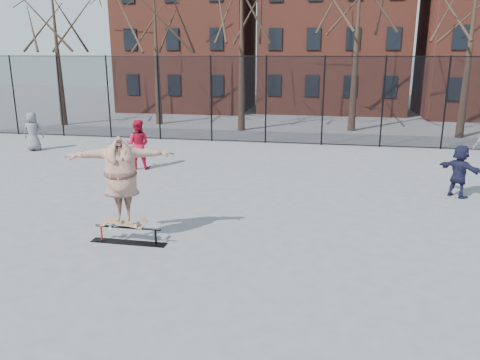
% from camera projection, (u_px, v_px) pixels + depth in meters
% --- Properties ---
extents(ground, '(100.00, 100.00, 0.00)m').
position_uv_depth(ground, '(246.00, 262.00, 9.46)').
color(ground, slate).
extents(skate_rail, '(1.73, 0.27, 0.38)m').
position_uv_depth(skate_rail, '(128.00, 236.00, 10.37)').
color(skate_rail, black).
rests_on(skate_rail, ground).
extents(skateboard, '(0.94, 0.22, 0.11)m').
position_uv_depth(skateboard, '(124.00, 224.00, 10.31)').
color(skateboard, '#99653D').
rests_on(skateboard, skate_rail).
extents(skater, '(2.37, 1.37, 1.86)m').
position_uv_depth(skater, '(121.00, 181.00, 10.05)').
color(skater, '#483B95').
rests_on(skater, skateboard).
extents(bystander_grey, '(0.91, 0.71, 1.66)m').
position_uv_depth(bystander_grey, '(33.00, 132.00, 20.11)').
color(bystander_grey, slate).
rests_on(bystander_grey, ground).
extents(bystander_red, '(0.94, 0.76, 1.79)m').
position_uv_depth(bystander_red, '(138.00, 144.00, 16.91)').
color(bystander_red, red).
rests_on(bystander_red, ground).
extents(bystander_navy, '(1.34, 1.34, 1.55)m').
position_uv_depth(bystander_navy, '(459.00, 171.00, 13.56)').
color(bystander_navy, '#1B1B36').
rests_on(bystander_navy, ground).
extents(fence, '(34.03, 0.07, 4.00)m').
position_uv_depth(fence, '(296.00, 99.00, 21.25)').
color(fence, black).
rests_on(fence, ground).
extents(rowhouses, '(29.00, 7.00, 13.00)m').
position_uv_depth(rowhouses, '(323.00, 24.00, 32.39)').
color(rowhouses, brown).
rests_on(rowhouses, ground).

